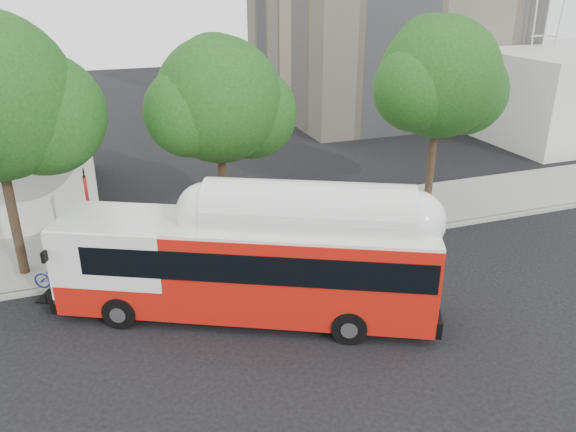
% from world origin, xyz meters
% --- Properties ---
extents(ground, '(120.00, 120.00, 0.00)m').
position_xyz_m(ground, '(0.00, 0.00, 0.00)').
color(ground, black).
rests_on(ground, ground).
extents(sidewalk, '(60.00, 5.00, 0.15)m').
position_xyz_m(sidewalk, '(0.00, 6.50, 0.07)').
color(sidewalk, gray).
rests_on(sidewalk, ground).
extents(curb_strip, '(60.00, 0.30, 0.15)m').
position_xyz_m(curb_strip, '(0.00, 3.90, 0.07)').
color(curb_strip, gray).
rests_on(curb_strip, ground).
extents(red_curb_segment, '(10.00, 0.32, 0.16)m').
position_xyz_m(red_curb_segment, '(-3.00, 3.90, 0.08)').
color(red_curb_segment, maroon).
rests_on(red_curb_segment, ground).
extents(street_tree_left, '(6.67, 5.80, 9.74)m').
position_xyz_m(street_tree_left, '(-8.53, 5.56, 6.60)').
color(street_tree_left, '#2D2116').
rests_on(street_tree_left, ground).
extents(street_tree_mid, '(5.75, 5.00, 8.62)m').
position_xyz_m(street_tree_mid, '(-0.59, 6.06, 5.91)').
color(street_tree_mid, '#2D2116').
rests_on(street_tree_mid, ground).
extents(street_tree_right, '(6.21, 5.40, 9.18)m').
position_xyz_m(street_tree_right, '(9.44, 5.86, 6.26)').
color(street_tree_right, '#2D2116').
rests_on(street_tree_right, ground).
extents(transit_bus, '(12.74, 7.80, 3.87)m').
position_xyz_m(transit_bus, '(-1.63, -0.02, 1.81)').
color(transit_bus, red).
rests_on(transit_bus, ground).
extents(signal_pole, '(0.12, 0.40, 4.24)m').
position_xyz_m(signal_pole, '(-6.35, 4.61, 2.18)').
color(signal_pole, red).
rests_on(signal_pole, ground).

